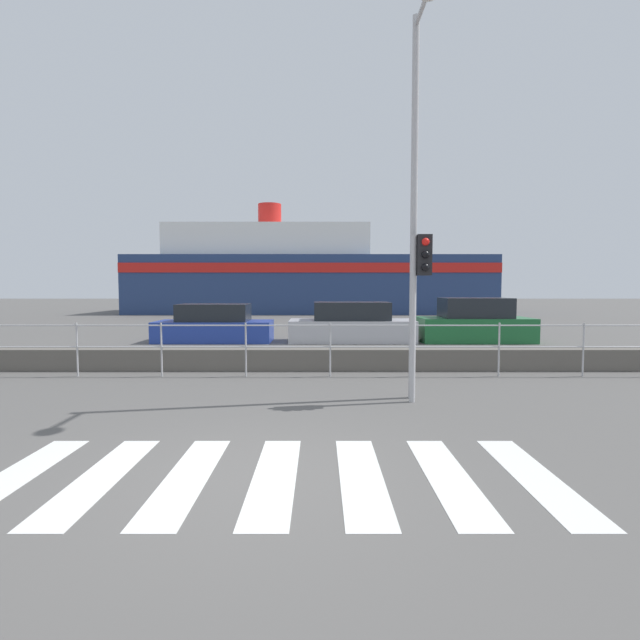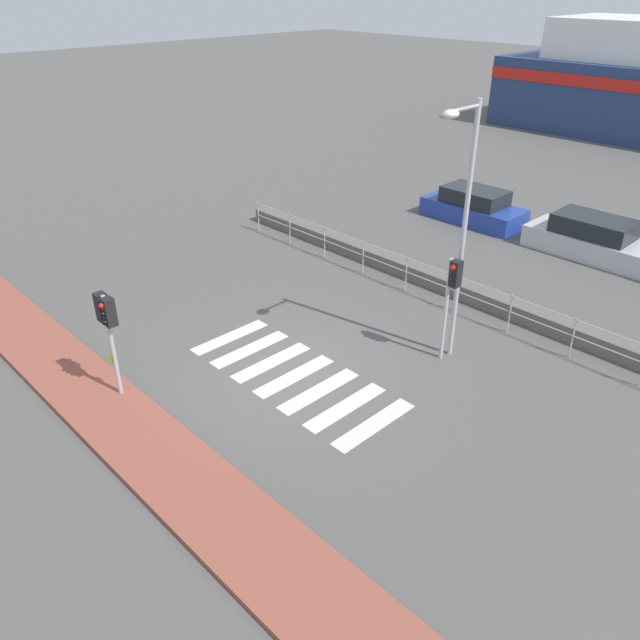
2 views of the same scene
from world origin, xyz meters
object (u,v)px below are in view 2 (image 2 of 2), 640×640
at_px(streetlamp, 461,211).
at_px(parked_car_silver, 591,239).
at_px(parked_car_blue, 473,207).
at_px(traffic_light_far, 451,288).
at_px(traffic_light_near, 107,319).

bearing_deg(streetlamp, parked_car_silver, 93.00).
distance_m(parked_car_blue, parked_car_silver, 4.95).
xyz_separation_m(traffic_light_far, parked_car_silver, (-0.54, 9.49, -1.48)).
bearing_deg(streetlamp, parked_car_blue, 120.12).
height_order(parked_car_blue, parked_car_silver, parked_car_silver).
height_order(traffic_light_near, traffic_light_far, traffic_light_far).
height_order(traffic_light_far, streetlamp, streetlamp).
xyz_separation_m(traffic_light_near, parked_car_silver, (3.86, 16.44, -1.52)).
distance_m(traffic_light_near, parked_car_blue, 16.54).
relative_size(traffic_light_near, parked_car_blue, 0.66).
distance_m(traffic_light_far, parked_car_silver, 9.62).
height_order(traffic_light_far, parked_car_silver, traffic_light_far).
relative_size(traffic_light_far, parked_car_blue, 0.69).
relative_size(streetlamp, parked_car_blue, 1.59).
bearing_deg(traffic_light_far, streetlamp, 114.38).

